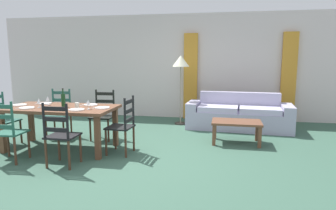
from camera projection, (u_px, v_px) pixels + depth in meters
ground_plane at (135, 156)px, 4.84m from camera, size 9.60×9.60×0.02m
wall_far at (171, 67)px, 7.82m from camera, size 9.60×0.16×2.70m
curtain_panel_left at (191, 77)px, 7.63m from camera, size 0.35×0.08×2.20m
curtain_panel_right at (289, 78)px, 7.18m from camera, size 0.35×0.08×2.20m
dining_table at (60, 112)px, 5.06m from camera, size 1.90×0.96×0.75m
dining_chair_near_left at (8, 132)px, 4.45m from camera, size 0.44×0.42×0.96m
dining_chair_near_right at (61, 135)px, 4.27m from camera, size 0.42×0.40×0.96m
dining_chair_far_left at (59, 113)px, 5.94m from camera, size 0.45×0.43×0.96m
dining_chair_far_right at (103, 115)px, 5.76m from camera, size 0.43×0.41×0.96m
dining_chair_head_west at (2, 119)px, 5.34m from camera, size 0.42×0.44×0.96m
dining_chair_head_east at (123, 126)px, 4.85m from camera, size 0.42×0.44×0.96m
dinner_plate_near_left at (27, 108)px, 4.89m from camera, size 0.24×0.24×0.02m
fork_near_left at (19, 108)px, 4.92m from camera, size 0.02×0.17×0.01m
dinner_plate_near_right at (77, 110)px, 4.72m from camera, size 0.24×0.24×0.02m
fork_near_right at (68, 110)px, 4.75m from camera, size 0.03×0.17×0.01m
dinner_plate_far_left at (45, 103)px, 5.38m from camera, size 0.24×0.24×0.02m
fork_far_left at (37, 103)px, 5.41m from camera, size 0.02×0.17×0.01m
dinner_plate_far_right at (91, 105)px, 5.21m from camera, size 0.24×0.24×0.02m
fork_far_right at (83, 105)px, 5.24m from camera, size 0.03×0.17×0.01m
dinner_plate_head_west at (19, 105)px, 5.20m from camera, size 0.24×0.24×0.02m
fork_head_west at (12, 105)px, 5.23m from camera, size 0.02×0.17×0.01m
dinner_plate_head_east at (102, 108)px, 4.90m from camera, size 0.24×0.24×0.02m
fork_head_east at (94, 108)px, 4.93m from camera, size 0.03×0.17×0.01m
wine_bottle at (63, 100)px, 5.06m from camera, size 0.07×0.07×0.32m
wine_glass_near_left at (39, 101)px, 4.96m from camera, size 0.06×0.06×0.16m
wine_glass_near_right at (88, 103)px, 4.79m from camera, size 0.06×0.06×0.16m
wine_glass_far_left at (48, 99)px, 5.23m from camera, size 0.06×0.06×0.16m
coffee_cup_primary at (77, 105)px, 4.94m from camera, size 0.07×0.07×0.09m
couch at (239, 116)px, 6.65m from camera, size 2.33×0.95×0.80m
coffee_table at (236, 124)px, 5.48m from camera, size 0.90×0.56×0.42m
standing_lamp at (181, 65)px, 6.90m from camera, size 0.40×0.40×1.64m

